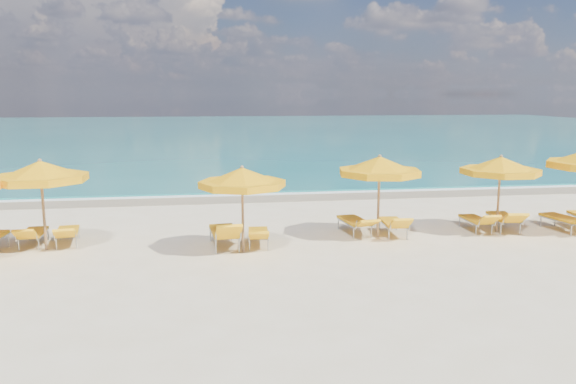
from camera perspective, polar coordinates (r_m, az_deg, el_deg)
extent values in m
plane|color=beige|center=(15.32, 0.85, -5.38)|extent=(120.00, 120.00, 0.00)
cube|color=#136D6D|center=(62.75, -6.48, 6.15)|extent=(120.00, 80.00, 0.30)
cube|color=tan|center=(22.47, -2.28, -0.46)|extent=(120.00, 2.60, 0.01)
cube|color=white|center=(23.25, -2.50, -0.11)|extent=(120.00, 1.20, 0.03)
cube|color=white|center=(32.02, -14.99, 2.32)|extent=(14.00, 0.36, 0.05)
cube|color=white|center=(40.17, 6.45, 4.07)|extent=(18.00, 0.30, 0.05)
cylinder|color=#A17B50|center=(15.88, -23.61, -1.38)|extent=(0.07, 0.07, 2.32)
cone|color=#FFAE0D|center=(15.73, -23.85, 2.10)|extent=(3.09, 3.09, 0.46)
cylinder|color=#FFAE0D|center=(15.76, -23.80, 1.28)|extent=(3.12, 3.12, 0.19)
sphere|color=#A17B50|center=(15.71, -23.91, 2.95)|extent=(0.10, 0.10, 0.10)
cylinder|color=#A17B50|center=(14.43, -4.63, -1.94)|extent=(0.07, 0.07, 2.17)
cone|color=#FFAE0D|center=(14.27, -4.68, 1.64)|extent=(2.28, 2.28, 0.43)
cylinder|color=#FFAE0D|center=(14.30, -4.67, 0.80)|extent=(2.30, 2.30, 0.17)
sphere|color=#A17B50|center=(14.24, -4.69, 2.52)|extent=(0.10, 0.10, 0.10)
cylinder|color=#A17B50|center=(16.07, 9.19, -0.61)|extent=(0.07, 0.07, 2.28)
cone|color=#FFAE0D|center=(15.92, 9.28, 2.78)|extent=(2.76, 2.76, 0.46)
cylinder|color=#FFAE0D|center=(15.95, 9.26, 1.99)|extent=(2.78, 2.78, 0.18)
sphere|color=#A17B50|center=(15.90, 9.31, 3.62)|extent=(0.10, 0.10, 0.10)
cylinder|color=#A17B50|center=(17.57, 20.61, -0.34)|extent=(0.07, 0.07, 2.21)
cone|color=#FFAE0D|center=(17.44, 20.79, 2.66)|extent=(2.94, 2.94, 0.44)
cylinder|color=#FFAE0D|center=(17.46, 20.75, 1.96)|extent=(2.97, 2.97, 0.18)
sphere|color=#A17B50|center=(17.41, 20.84, 3.40)|extent=(0.10, 0.10, 0.10)
cube|color=#FFB40F|center=(16.72, -24.41, -3.77)|extent=(0.57, 1.21, 0.07)
cube|color=#FFB40F|center=(15.91, -25.14, -3.90)|extent=(0.55, 0.53, 0.37)
cube|color=#FFB40F|center=(16.50, -21.47, -3.73)|extent=(0.70, 1.26, 0.07)
cube|color=#FFB40F|center=(15.66, -21.75, -3.92)|extent=(0.60, 0.60, 0.34)
cube|color=#FFB40F|center=(15.18, -6.54, -3.97)|extent=(0.77, 1.49, 0.09)
cube|color=#FFB40F|center=(14.18, -6.06, -4.05)|extent=(0.69, 0.64, 0.49)
cube|color=#FFB40F|center=(15.25, -3.04, -4.16)|extent=(0.61, 1.21, 0.07)
cube|color=#FFB40F|center=(14.42, -2.99, -4.42)|extent=(0.56, 0.56, 0.33)
cube|color=#FFB40F|center=(16.62, 6.70, -2.89)|extent=(0.75, 1.37, 0.08)
cube|color=#FFB40F|center=(15.76, 8.02, -3.15)|extent=(0.65, 0.67, 0.32)
cube|color=#FFB40F|center=(16.64, 10.59, -3.03)|extent=(0.66, 1.30, 0.08)
cube|color=#FFB40F|center=(15.78, 11.39, -3.14)|extent=(0.60, 0.58, 0.39)
cube|color=#FFB40F|center=(17.78, 18.46, -2.63)|extent=(0.53, 1.18, 0.07)
cube|color=#FFB40F|center=(17.04, 19.72, -2.68)|extent=(0.53, 0.50, 0.37)
cube|color=#FFB40F|center=(18.18, 20.98, -2.35)|extent=(0.82, 1.42, 0.08)
cube|color=#FFB40F|center=(17.29, 22.06, -2.47)|extent=(0.69, 0.68, 0.39)
cube|color=#FFB40F|center=(18.75, 26.09, -2.37)|extent=(0.79, 1.39, 0.08)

